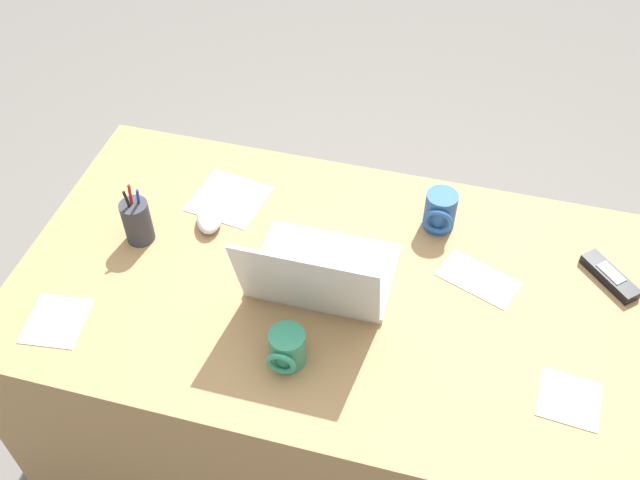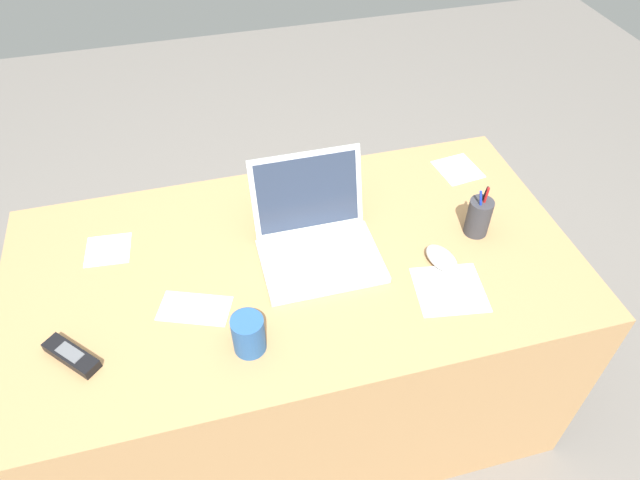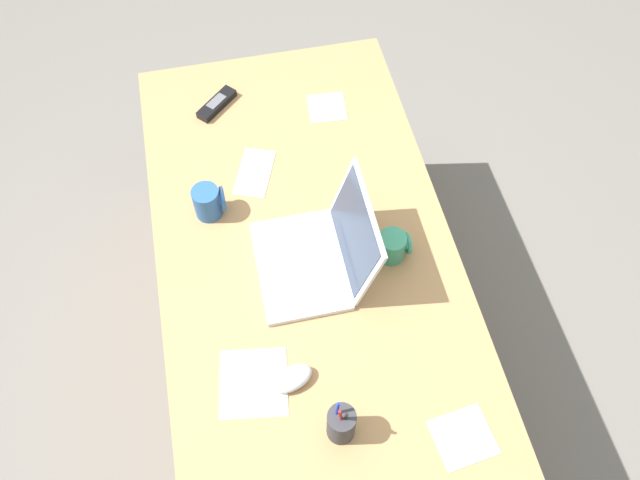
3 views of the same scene
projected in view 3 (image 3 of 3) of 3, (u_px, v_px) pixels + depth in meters
ground_plane at (308, 344)px, 2.40m from camera, size 6.00×6.00×0.00m
desk at (307, 301)px, 2.10m from camera, size 1.54×0.82×0.71m
laptop at (318, 254)px, 1.73m from camera, size 0.32×0.30×0.24m
computer_mouse at (292, 378)px, 1.58m from camera, size 0.09×0.12×0.04m
coffee_mug_white at (393, 246)px, 1.75m from camera, size 0.08×0.09×0.09m
coffee_mug_tall at (209, 202)px, 1.82m from camera, size 0.08×0.09×0.10m
cordless_phone at (217, 104)px, 2.07m from camera, size 0.13×0.14×0.03m
pen_holder at (341, 424)px, 1.48m from camera, size 0.07×0.07×0.17m
paper_note_near_laptop at (253, 383)px, 1.59m from camera, size 0.20×0.19×0.00m
paper_note_left at (255, 172)px, 1.93m from camera, size 0.20×0.15×0.00m
paper_note_right at (463, 437)px, 1.52m from camera, size 0.14×0.15×0.00m
paper_note_front at (327, 107)px, 2.07m from camera, size 0.13×0.13×0.00m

